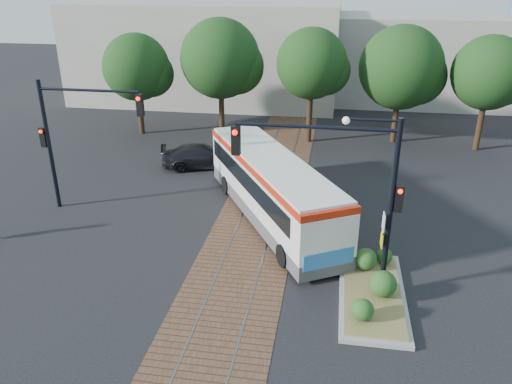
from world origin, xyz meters
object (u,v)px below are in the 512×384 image
(signal_pole_left, at_px, (70,129))
(parked_car, at_px, (202,156))
(traffic_island, at_px, (373,286))
(signal_pole_main, at_px, (353,180))
(city_bus, at_px, (271,185))

(signal_pole_left, bearing_deg, parked_car, 56.26)
(traffic_island, relative_size, signal_pole_left, 0.87)
(signal_pole_main, height_order, signal_pole_left, signal_pole_main)
(signal_pole_main, xyz_separation_m, signal_pole_left, (-12.23, 4.80, -0.29))
(traffic_island, height_order, parked_car, parked_car)
(city_bus, relative_size, traffic_island, 2.02)
(traffic_island, height_order, signal_pole_left, signal_pole_left)
(signal_pole_main, bearing_deg, parked_car, 126.09)
(signal_pole_main, height_order, parked_car, signal_pole_main)
(parked_car, bearing_deg, city_bus, -160.05)
(city_bus, xyz_separation_m, traffic_island, (4.23, -5.26, -1.28))
(signal_pole_left, height_order, parked_car, signal_pole_left)
(traffic_island, height_order, signal_pole_main, signal_pole_main)
(traffic_island, distance_m, parked_car, 14.34)
(traffic_island, xyz_separation_m, signal_pole_left, (-13.19, 4.89, 3.54))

